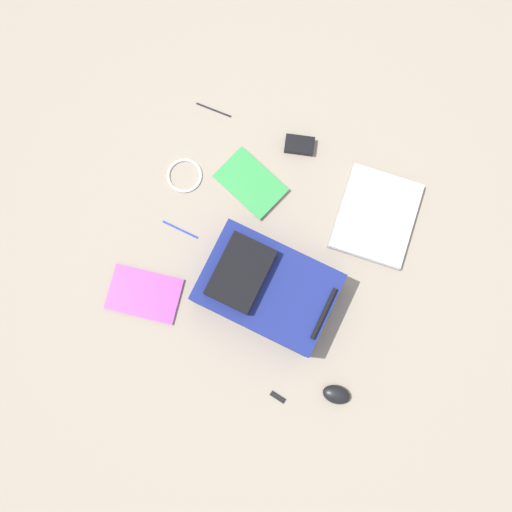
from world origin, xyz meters
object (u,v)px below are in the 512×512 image
at_px(backpack, 266,288).
at_px(pen_black, 180,229).
at_px(computer_mouse, 336,395).
at_px(book_manual, 144,294).
at_px(power_brick, 299,145).
at_px(usb_stick, 278,397).
at_px(laptop, 376,216).
at_px(pen_blue, 214,110).
at_px(book_blue, 251,183).
at_px(cable_coil, 184,176).

bearing_deg(backpack, pen_black, -98.39).
bearing_deg(computer_mouse, book_manual, -101.03).
distance_m(book_manual, power_brick, 0.80).
relative_size(backpack, computer_mouse, 4.65).
relative_size(backpack, usb_stick, 7.87).
height_order(computer_mouse, pen_black, computer_mouse).
relative_size(laptop, power_brick, 3.39).
xyz_separation_m(computer_mouse, power_brick, (-0.76, -0.53, -0.00)).
bearing_deg(power_brick, pen_blue, -87.04).
height_order(backpack, laptop, backpack).
relative_size(computer_mouse, usb_stick, 1.69).
bearing_deg(laptop, computer_mouse, 12.95).
height_order(backpack, power_brick, backpack).
distance_m(backpack, pen_blue, 0.73).
xyz_separation_m(power_brick, usb_stick, (0.87, 0.35, -0.01)).
xyz_separation_m(book_blue, cable_coil, (0.09, -0.24, -0.01)).
xyz_separation_m(book_manual, usb_stick, (0.10, 0.60, -0.00)).
relative_size(power_brick, usb_stick, 1.90).
relative_size(laptop, pen_black, 2.56).
xyz_separation_m(backpack, power_brick, (-0.55, -0.14, -0.07)).
height_order(laptop, pen_black, laptop).
distance_m(pen_blue, usb_stick, 1.10).
xyz_separation_m(laptop, computer_mouse, (0.65, 0.15, 0.00)).
height_order(backpack, cable_coil, backpack).
relative_size(book_manual, pen_black, 1.98).
distance_m(power_brick, pen_black, 0.55).
height_order(power_brick, pen_blue, power_brick).
bearing_deg(cable_coil, book_manual, 10.21).
distance_m(book_manual, computer_mouse, 0.78).
relative_size(book_blue, pen_blue, 1.93).
bearing_deg(usb_stick, cable_coil, -129.66).
bearing_deg(book_blue, book_manual, -15.71).
height_order(book_manual, pen_blue, book_manual).
height_order(backpack, book_blue, backpack).
height_order(backpack, computer_mouse, backpack).
height_order(book_blue, usb_stick, book_blue).
distance_m(book_blue, pen_blue, 0.33).
bearing_deg(book_manual, pen_blue, -171.70).
bearing_deg(power_brick, book_manual, -18.15).
bearing_deg(cable_coil, power_brick, 132.23).
relative_size(pen_black, pen_blue, 1.01).
bearing_deg(pen_black, book_blue, 151.03).
bearing_deg(computer_mouse, cable_coil, -129.22).
distance_m(laptop, power_brick, 0.39).
xyz_separation_m(laptop, power_brick, (-0.12, -0.38, -0.00)).
bearing_deg(power_brick, pen_black, -26.84).
relative_size(backpack, pen_black, 3.12).
height_order(computer_mouse, power_brick, computer_mouse).
bearing_deg(backpack, book_blue, -145.15).
relative_size(computer_mouse, power_brick, 0.89).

